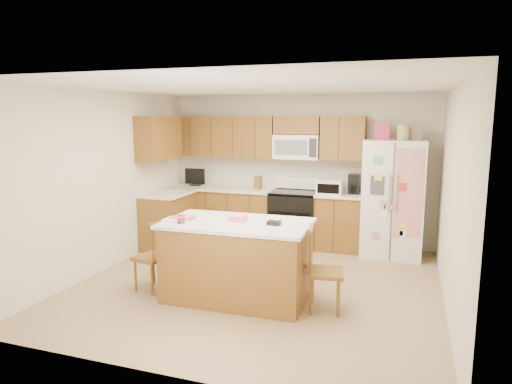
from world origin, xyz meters
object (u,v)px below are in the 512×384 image
(refrigerator, at_px, (393,197))
(windsor_chair_left, at_px, (154,257))
(stove, at_px, (294,217))
(windsor_chair_right, at_px, (323,271))
(island, at_px, (237,260))
(windsor_chair_back, at_px, (252,251))

(refrigerator, bearing_deg, windsor_chair_left, -137.96)
(stove, relative_size, windsor_chair_right, 1.19)
(windsor_chair_left, xyz_separation_m, windsor_chair_right, (2.11, 0.08, 0.02))
(island, relative_size, windsor_chair_right, 1.81)
(windsor_chair_left, bearing_deg, island, 4.74)
(refrigerator, distance_m, windsor_chair_left, 3.72)
(stove, distance_m, windsor_chair_left, 2.79)
(stove, height_order, windsor_chair_left, stove)
(stove, height_order, island, stove)
(stove, xyz_separation_m, island, (-0.09, -2.44, -0.00))
(island, bearing_deg, stove, 87.98)
(island, relative_size, windsor_chair_back, 1.92)
(windsor_chair_right, bearing_deg, refrigerator, 75.20)
(windsor_chair_back, height_order, windsor_chair_right, windsor_chair_right)
(stove, bearing_deg, windsor_chair_right, -69.06)
(island, bearing_deg, windsor_chair_back, 91.20)
(stove, xyz_separation_m, windsor_chair_back, (-0.10, -1.88, -0.05))
(refrigerator, height_order, windsor_chair_back, refrigerator)
(refrigerator, height_order, windsor_chair_right, refrigerator)
(stove, height_order, windsor_chair_back, stove)
(refrigerator, distance_m, island, 2.93)
(refrigerator, relative_size, windsor_chair_right, 2.14)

